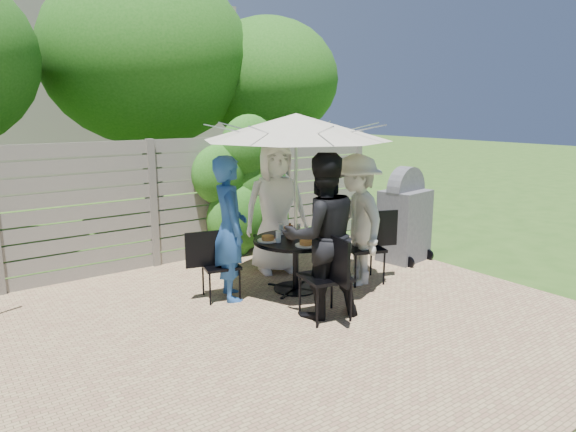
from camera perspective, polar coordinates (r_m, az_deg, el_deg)
backyard_envelope at (r=14.49m, az=-25.75°, el=12.10°), size 60.00×60.00×5.00m
patio_table at (r=6.42m, az=0.86°, el=-4.30°), size 1.30×1.30×0.68m
umbrella at (r=6.17m, az=0.90°, el=9.86°), size 2.85×2.85×2.21m
chair_back at (r=7.36m, az=-1.68°, el=-3.75°), size 0.55×0.72×0.94m
person_back at (r=7.08m, az=-1.38°, el=0.88°), size 1.03×0.82×1.83m
chair_left at (r=6.24m, az=-7.58°, el=-6.96°), size 0.66×0.50×0.86m
person_left at (r=6.10m, az=-6.50°, el=-1.42°), size 0.59×0.73×1.74m
chair_front at (r=5.62m, az=4.21°, el=-8.66°), size 0.55×0.74×0.98m
person_front at (r=5.56m, az=3.74°, el=-2.27°), size 1.05×0.92×1.82m
chair_right at (r=6.85m, az=8.52°, el=-5.03°), size 0.74×0.59×0.96m
person_right at (r=6.65m, az=7.62°, el=-0.50°), size 0.93×1.24×1.70m
plate_back at (r=6.69m, az=-0.17°, el=-1.59°), size 0.26×0.26×0.06m
plate_left at (r=6.25m, az=-2.25°, el=-2.57°), size 0.26×0.26×0.06m
plate_front at (r=6.03m, az=2.01°, el=-3.10°), size 0.26×0.26×0.06m
plate_right at (r=6.49m, az=3.86°, el=-2.05°), size 0.26×0.26×0.06m
plate_extra at (r=6.15m, az=3.38°, el=-2.82°), size 0.24×0.24×0.06m
glass_back at (r=6.56m, az=-0.76°, el=-1.47°), size 0.07×0.07×0.14m
glass_left at (r=6.17m, az=-1.08°, el=-2.32°), size 0.07×0.07×0.14m
glass_front at (r=6.15m, az=2.60°, el=-2.38°), size 0.07×0.07×0.14m
syrup_jug at (r=6.37m, az=0.20°, el=-1.76°), size 0.09×0.09×0.16m
coffee_cup at (r=6.59m, az=1.04°, el=-1.50°), size 0.08×0.08×0.12m
bbq_grill at (r=7.85m, az=12.82°, el=-0.27°), size 0.78×0.64×1.43m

